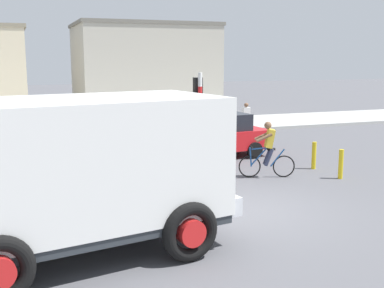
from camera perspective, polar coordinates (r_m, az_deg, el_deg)
name	(u,v)px	position (r m, az deg, el deg)	size (l,w,h in m)	color
ground_plane	(243,208)	(11.84, 6.01, -7.61)	(120.00, 120.00, 0.00)	#56565B
sidewalk_far	(122,129)	(24.58, -8.26, 1.78)	(80.00, 5.00, 0.16)	#ADADA8
truck_foreground	(79,167)	(8.90, -13.25, -2.65)	(5.76, 3.50, 2.90)	white
cyclist	(268,150)	(14.78, 8.95, -0.66)	(1.65, 0.69, 1.72)	black
traffic_light_pole	(199,112)	(14.03, 0.84, 3.86)	(0.24, 0.43, 3.20)	red
car_red_near	(112,144)	(16.08, -9.51, 0.02)	(4.21, 2.32, 1.60)	gold
car_white_mid	(215,135)	(17.64, 2.69, 1.03)	(4.16, 2.21, 1.60)	red
pedestrian_near_kerb	(246,120)	(22.04, 6.42, 2.88)	(0.34, 0.22, 1.62)	#2D334C
bollard_near	(341,164)	(15.19, 17.23, -2.30)	(0.14, 0.14, 0.90)	gold
bollard_far	(314,155)	(16.30, 14.25, -1.33)	(0.14, 0.14, 0.90)	gold
building_mid_block	(144,70)	(30.79, -5.74, 8.69)	(8.40, 6.40, 5.72)	#B2AD9E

